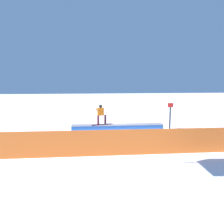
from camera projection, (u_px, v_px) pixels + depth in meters
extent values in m
plane|color=white|center=(118.00, 132.00, 13.57)|extent=(120.00, 120.00, 0.00)
cube|color=blue|center=(118.00, 128.00, 13.54)|extent=(6.25, 0.89, 0.47)
cube|color=#2F6EBE|center=(118.00, 130.00, 13.55)|extent=(6.26, 0.90, 0.11)
cube|color=gray|center=(118.00, 125.00, 13.50)|extent=(6.25, 0.95, 0.04)
cube|color=black|center=(102.00, 125.00, 13.40)|extent=(1.46, 0.59, 0.01)
cylinder|color=maroon|center=(98.00, 120.00, 13.27)|extent=(0.17, 0.17, 0.63)
cylinder|color=maroon|center=(105.00, 120.00, 13.45)|extent=(0.17, 0.17, 0.63)
cube|color=orange|center=(101.00, 112.00, 13.25)|extent=(0.44, 0.32, 0.51)
sphere|color=black|center=(101.00, 106.00, 13.20)|extent=(0.22, 0.22, 0.22)
cylinder|color=orange|center=(99.00, 112.00, 13.03)|extent=(0.44, 0.18, 0.47)
cylinder|color=orange|center=(101.00, 111.00, 13.44)|extent=(0.11, 0.11, 0.55)
cube|color=orange|center=(135.00, 142.00, 9.03)|extent=(11.93, 0.75, 1.19)
cylinder|color=#262628|center=(170.00, 118.00, 14.17)|extent=(0.10, 0.10, 1.62)
cube|color=red|center=(171.00, 105.00, 14.04)|extent=(0.40, 0.04, 0.30)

